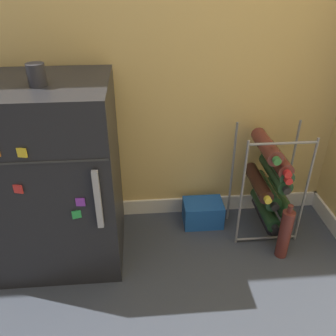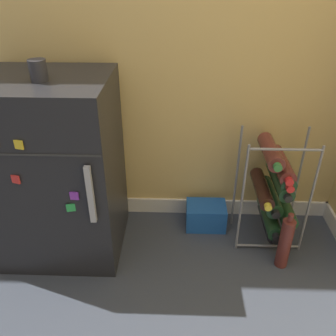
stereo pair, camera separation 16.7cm
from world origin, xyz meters
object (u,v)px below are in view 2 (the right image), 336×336
fridge_top_cup (38,70)px  loose_bottle_floor (285,243)px  wine_rack (274,190)px  mini_fridge (58,170)px  soda_box (206,215)px

fridge_top_cup → loose_bottle_floor: bearing=-4.1°
wine_rack → fridge_top_cup: bearing=-173.0°
mini_fridge → loose_bottle_floor: mini_fridge is taller
fridge_top_cup → loose_bottle_floor: 1.31m
mini_fridge → loose_bottle_floor: size_ratio=2.85×
wine_rack → mini_fridge: bearing=-175.8°
mini_fridge → fridge_top_cup: size_ratio=10.47×
mini_fridge → soda_box: size_ratio=4.08×
mini_fridge → soda_box: bearing=12.4°
soda_box → wine_rack: bearing=-14.1°
soda_box → loose_bottle_floor: (0.35, -0.28, 0.07)m
mini_fridge → soda_box: mini_fridge is taller
mini_fridge → fridge_top_cup: 0.48m
mini_fridge → loose_bottle_floor: bearing=-6.7°
soda_box → fridge_top_cup: size_ratio=2.56×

